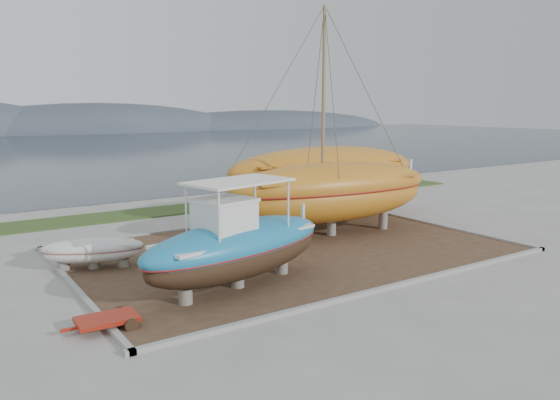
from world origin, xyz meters
TOP-DOWN VIEW (x-y plane):
  - ground at (0.00, 0.00)m, footprint 140.00×140.00m
  - dirt_patch at (0.00, 4.00)m, footprint 18.00×12.00m
  - curb_frame at (0.00, 4.00)m, footprint 18.60×12.60m
  - grass_strip at (0.00, 15.50)m, footprint 44.00×3.00m
  - sea at (0.00, 70.00)m, footprint 260.00×100.00m
  - blue_caique at (-4.38, 0.85)m, footprint 8.03×4.06m
  - white_dinghy at (-7.89, 5.87)m, footprint 4.05×2.71m
  - orange_sailboat at (3.15, 5.06)m, footprint 11.09×4.32m
  - orange_bare_hull at (5.48, 8.56)m, footprint 12.05×4.44m
  - red_trailer at (-9.14, -0.12)m, footprint 2.55×1.34m

SIDE VIEW (x-z plane):
  - ground at x=0.00m, z-range 0.00..0.00m
  - sea at x=0.00m, z-range -0.02..0.02m
  - dirt_patch at x=0.00m, z-range 0.00..0.06m
  - grass_strip at x=0.00m, z-range 0.00..0.08m
  - curb_frame at x=0.00m, z-range 0.00..0.15m
  - red_trailer at x=-9.14m, z-range 0.00..0.36m
  - white_dinghy at x=-7.89m, z-range 0.06..1.20m
  - blue_caique at x=-4.38m, z-range 0.06..3.76m
  - orange_bare_hull at x=5.48m, z-range 0.06..3.93m
  - orange_sailboat at x=3.15m, z-range 0.06..10.67m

